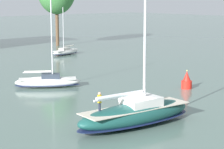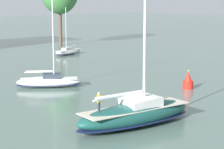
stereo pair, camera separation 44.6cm
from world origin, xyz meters
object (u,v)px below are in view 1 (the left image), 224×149
channel_buoy (187,81)px  sailboat_main (136,113)px  sailboat_moored_outer_mooring (48,81)px  sailboat_moored_near_marina (66,52)px

channel_buoy → sailboat_main: bearing=-157.5°
sailboat_moored_outer_mooring → sailboat_moored_near_marina: bearing=48.8°
sailboat_moored_near_marina → sailboat_moored_outer_mooring: 30.67m
sailboat_moored_outer_mooring → channel_buoy: sailboat_moored_outer_mooring is taller
sailboat_moored_near_marina → channel_buoy: 36.21m
sailboat_main → sailboat_moored_near_marina: 48.12m
channel_buoy → sailboat_moored_outer_mooring: bearing=134.4°
sailboat_moored_outer_mooring → channel_buoy: (11.92, -12.16, 0.16)m
sailboat_main → channel_buoy: sailboat_main is taller
sailboat_main → sailboat_moored_near_marina: bearing=60.2°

